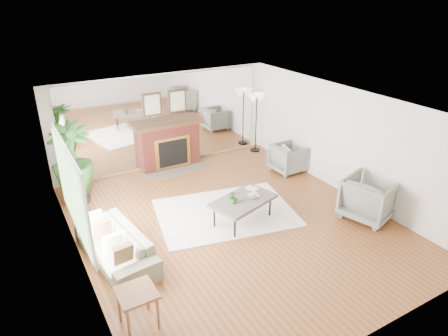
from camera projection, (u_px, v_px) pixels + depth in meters
ground at (232, 222)px, 8.35m from camera, size 7.00×7.00×0.00m
wall_left at (75, 206)px, 6.47m from camera, size 0.02×7.00×2.50m
wall_right at (344, 141)px, 9.18m from camera, size 0.02×7.00×2.50m
wall_back at (165, 121)px, 10.58m from camera, size 6.00×0.02×2.50m
mirror_panel at (165, 121)px, 10.56m from camera, size 5.40×0.04×2.40m
window_panel at (71, 190)px, 6.76m from camera, size 0.04×2.40×1.50m
fireplace at (170, 144)px, 10.64m from camera, size 1.85×0.83×2.05m
area_rug at (225, 213)px, 8.68m from camera, size 3.24×2.60×0.03m
coffee_table at (243, 201)px, 8.16m from camera, size 1.51×1.14×0.54m
sofa at (115, 246)px, 7.09m from camera, size 1.06×2.13×0.60m
armchair_back at (288, 158)px, 10.52m from camera, size 0.83×0.80×0.74m
armchair_front at (369, 198)px, 8.37m from camera, size 1.23×1.22×0.90m
side_table at (137, 297)px, 5.62m from camera, size 0.54×0.54×0.61m
potted_ficus at (72, 162)px, 8.73m from camera, size 1.12×1.12×1.88m
floor_lamp at (257, 103)px, 11.38m from camera, size 0.56×0.31×1.73m
tabletop_plant at (234, 197)px, 7.97m from camera, size 0.27×0.24×0.27m
fruit_bowl at (253, 196)px, 8.21m from camera, size 0.27×0.27×0.06m
book at (249, 190)px, 8.49m from camera, size 0.29×0.32×0.02m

